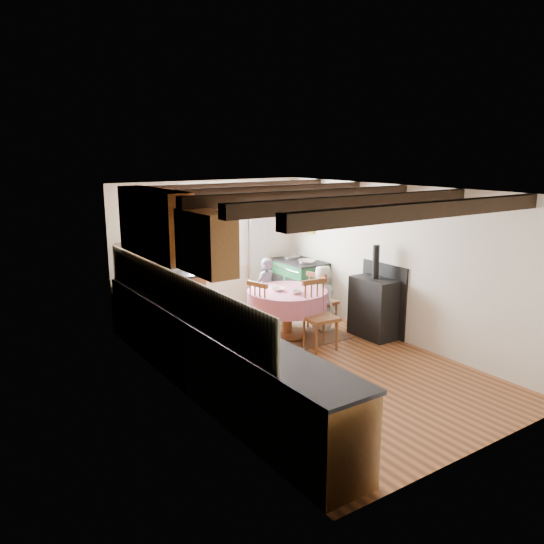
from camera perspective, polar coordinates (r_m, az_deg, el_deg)
floor at (r=7.61m, az=3.42°, el=-9.59°), size 3.60×5.50×0.00m
ceiling at (r=7.05m, az=3.68°, el=8.75°), size 3.60×5.50×0.00m
wall_back at (r=9.52m, az=-6.59°, el=2.44°), size 3.60×0.00×2.40m
wall_front at (r=5.41m, az=21.66°, el=-6.36°), size 3.60×0.00×2.40m
wall_left at (r=6.34m, az=-9.50°, el=-2.89°), size 0.00×5.50×2.40m
wall_right at (r=8.43m, az=13.30°, el=0.85°), size 0.00×5.50×2.40m
beam_a at (r=5.62m, az=16.28°, el=6.34°), size 3.60×0.16×0.16m
beam_b at (r=6.30m, az=9.27°, el=7.32°), size 3.60×0.16×0.16m
beam_c at (r=7.06m, az=3.67°, el=8.02°), size 3.60×0.16×0.16m
beam_d at (r=7.87m, az=-0.82°, el=8.53°), size 3.60×0.16×0.16m
beam_e at (r=8.73m, az=-4.46°, el=8.90°), size 3.60×0.16×0.16m
splash_left at (r=6.61m, az=-10.43°, el=-2.27°), size 0.02×4.50×0.55m
splash_back at (r=9.09m, az=-12.12°, el=1.75°), size 1.40×0.02×0.55m
base_cabinet_left at (r=6.70m, az=-6.91°, el=-8.79°), size 0.60×5.30×0.88m
base_cabinet_back at (r=8.99m, az=-11.52°, el=-3.32°), size 1.30×0.60×0.88m
worktop_left at (r=6.55m, az=-6.86°, el=-5.01°), size 0.64×5.30×0.04m
worktop_back at (r=8.86m, az=-11.60°, el=-0.49°), size 1.30×0.64×0.04m
wall_cabinet_glass at (r=7.34m, az=-12.44°, el=5.10°), size 0.34×1.80×0.90m
wall_cabinet_solid at (r=5.99m, az=-7.07°, el=3.16°), size 0.34×0.90×0.70m
window_frame at (r=9.49m, az=-6.07°, el=4.87°), size 1.34×0.03×1.54m
window_pane at (r=9.49m, az=-6.08°, el=4.87°), size 1.20×0.01×1.40m
curtain_left at (r=9.13m, az=-10.45°, el=1.23°), size 0.35×0.10×2.10m
curtain_right at (r=9.92m, az=-1.43°, el=2.35°), size 0.35×0.10×2.10m
curtain_rod at (r=9.35m, az=-5.91°, el=8.45°), size 2.00×0.03×0.03m
wall_picture at (r=10.01m, az=3.62°, el=5.90°), size 0.04×0.50×0.60m
wall_plate at (r=9.94m, az=-1.18°, el=5.87°), size 0.30×0.02×0.30m
rug at (r=8.61m, az=1.59°, el=-6.81°), size 1.65×1.29×0.01m
dining_table at (r=8.50m, az=1.61°, el=-4.44°), size 1.26×1.26×0.76m
chair_near at (r=7.96m, az=5.19°, el=-4.63°), size 0.48×0.50×1.04m
chair_left at (r=8.03m, az=-2.37°, el=-4.66°), size 0.53×0.52×0.98m
chair_right at (r=8.91m, az=5.37°, el=-2.97°), size 0.50×0.49×0.97m
aga_range at (r=9.90m, az=2.85°, el=-1.38°), size 0.67×1.04×0.95m
cast_iron_stove at (r=8.56m, az=10.83°, el=-2.04°), size 0.44×0.74×1.48m
child_far at (r=9.07m, az=-0.70°, el=-2.05°), size 0.48×0.39×1.14m
child_right at (r=8.79m, az=5.40°, el=-2.79°), size 0.42×0.58×1.09m
bowl_a at (r=8.36m, az=0.65°, el=-1.84°), size 0.20×0.20×0.05m
bowl_b at (r=8.21m, az=2.62°, el=-2.10°), size 0.19×0.19×0.06m
cup at (r=8.15m, az=2.41°, el=-2.12°), size 0.13×0.13×0.08m
canister_tall at (r=8.77m, az=-12.57°, el=0.24°), size 0.13×0.13×0.23m
canister_wide at (r=8.91m, az=-11.63°, el=0.42°), size 0.19×0.19×0.21m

